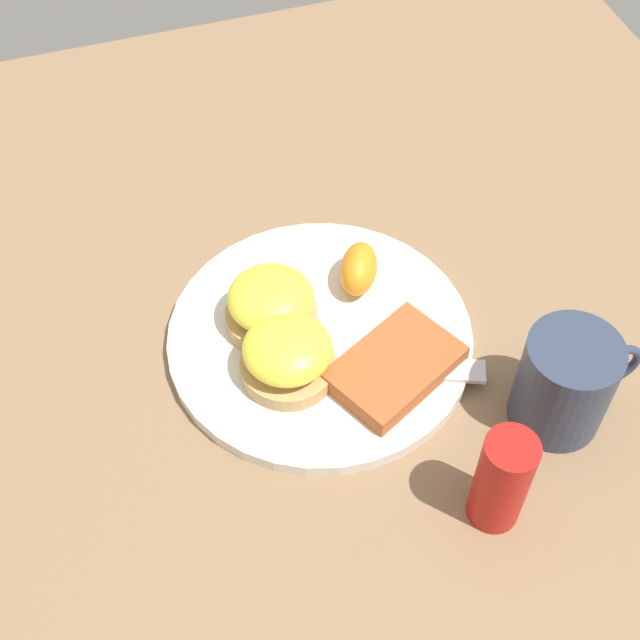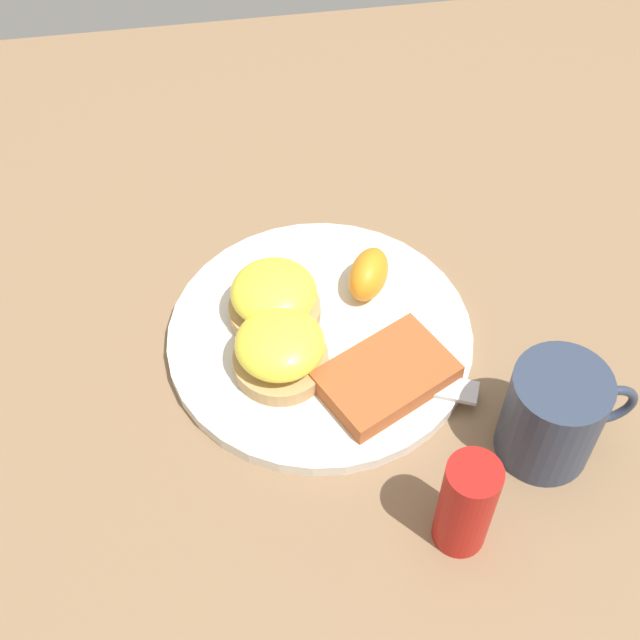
# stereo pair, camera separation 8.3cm
# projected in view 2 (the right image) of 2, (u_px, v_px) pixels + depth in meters

# --- Properties ---
(ground_plane) EXTENTS (1.10, 1.10, 0.00)m
(ground_plane) POSITION_uv_depth(u_px,v_px,m) (320.00, 342.00, 0.86)
(ground_plane) COLOR #846647
(plate) EXTENTS (0.29, 0.29, 0.01)m
(plate) POSITION_uv_depth(u_px,v_px,m) (320.00, 337.00, 0.85)
(plate) COLOR silver
(plate) RESTS_ON ground_plane
(sandwich_benedict_left) EXTENTS (0.09, 0.09, 0.06)m
(sandwich_benedict_left) POSITION_uv_depth(u_px,v_px,m) (274.00, 299.00, 0.84)
(sandwich_benedict_left) COLOR tan
(sandwich_benedict_left) RESTS_ON plate
(sandwich_benedict_right) EXTENTS (0.09, 0.09, 0.06)m
(sandwich_benedict_right) POSITION_uv_depth(u_px,v_px,m) (280.00, 350.00, 0.80)
(sandwich_benedict_right) COLOR tan
(sandwich_benedict_right) RESTS_ON plate
(hashbrown_patty) EXTENTS (0.14, 0.12, 0.02)m
(hashbrown_patty) POSITION_uv_depth(u_px,v_px,m) (386.00, 376.00, 0.81)
(hashbrown_patty) COLOR #A95328
(hashbrown_patty) RESTS_ON plate
(orange_wedge) EXTENTS (0.06, 0.07, 0.04)m
(orange_wedge) POSITION_uv_depth(u_px,v_px,m) (369.00, 274.00, 0.87)
(orange_wedge) COLOR orange
(orange_wedge) RESTS_ON plate
(fork) EXTENTS (0.18, 0.09, 0.00)m
(fork) POSITION_uv_depth(u_px,v_px,m) (388.00, 376.00, 0.82)
(fork) COLOR silver
(fork) RESTS_ON plate
(cup) EXTENTS (0.11, 0.08, 0.10)m
(cup) POSITION_uv_depth(u_px,v_px,m) (554.00, 415.00, 0.75)
(cup) COLOR #2D384C
(cup) RESTS_ON ground_plane
(condiment_bottle) EXTENTS (0.04, 0.04, 0.11)m
(condiment_bottle) POSITION_uv_depth(u_px,v_px,m) (466.00, 505.00, 0.70)
(condiment_bottle) COLOR #B21914
(condiment_bottle) RESTS_ON ground_plane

